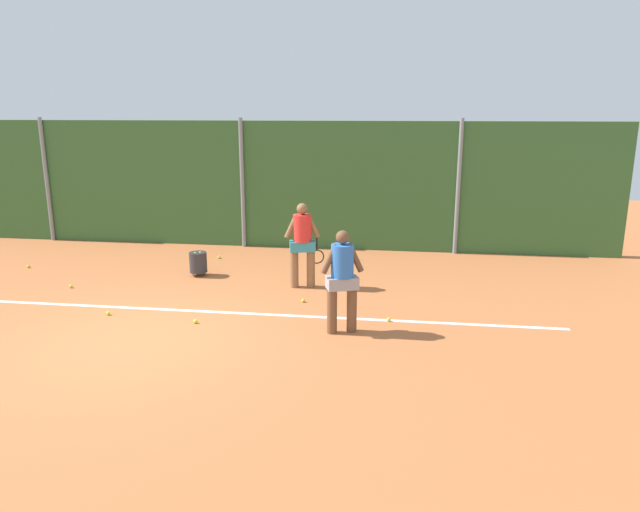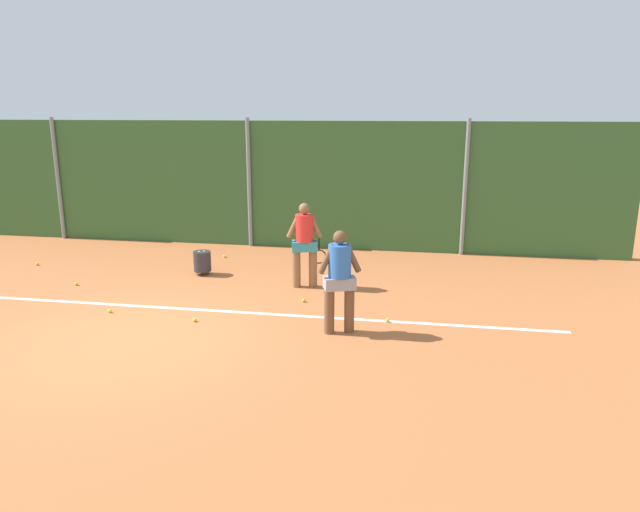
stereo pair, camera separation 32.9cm
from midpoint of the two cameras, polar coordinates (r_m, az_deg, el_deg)
The scene contains 16 objects.
ground_plane at distance 10.86m, azimuth -14.40°, elevation -4.34°, with size 27.75×27.75×0.00m, color #B76638.
hedge_fence_backdrop at distance 14.75m, azimuth -8.07°, elevation 6.97°, with size 18.04×0.25×3.10m, color #386633.
fence_post_left at distance 16.78m, azimuth -25.71°, elevation 6.71°, with size 0.10×0.10×3.17m, color gray.
fence_post_center at distance 14.57m, azimuth -8.26°, elevation 7.02°, with size 0.10×0.10×3.17m, color gray.
fence_post_right at distance 14.05m, azimuth 12.73°, elevation 6.56°, with size 0.10×0.10×3.17m, color gray.
court_baseline_paint at distance 10.46m, azimuth -15.35°, elevation -5.10°, with size 13.18×0.10×0.01m, color white.
player_foreground_near at distance 8.84m, azimuth 1.12°, elevation -1.97°, with size 0.65×0.42×1.61m.
player_midcourt at distance 11.14m, azimuth -2.56°, elevation 1.50°, with size 0.74×0.39×1.65m.
ball_hopper at distance 12.34m, azimuth -12.59°, elevation -0.59°, with size 0.36×0.36×0.51m.
tennis_ball_0 at distance 12.35m, azimuth -23.92°, elevation -2.73°, with size 0.07×0.07×0.07m, color #CCDB33.
tennis_ball_1 at distance 9.60m, azimuth 5.76°, elevation -6.20°, with size 0.07×0.07×0.07m, color #CCDB33.
tennis_ball_2 at distance 13.73m, azimuth -10.53°, elevation -0.11°, with size 0.07×0.07×0.07m, color #CCDB33.
tennis_ball_3 at distance 9.72m, azimuth -13.07°, elevation -6.26°, with size 0.07×0.07×0.07m, color #CCDB33.
tennis_ball_4 at distance 10.48m, azimuth -2.56°, elevation -4.38°, with size 0.07×0.07×0.07m, color #CCDB33.
tennis_ball_5 at distance 14.29m, azimuth -27.24°, elevation -0.91°, with size 0.07×0.07×0.07m, color #CCDB33.
tennis_ball_6 at distance 10.51m, azimuth -20.88°, elevation -5.26°, with size 0.07×0.07×0.07m, color #CCDB33.
Camera 1 is at (3.89, -7.61, 3.36)m, focal length 32.69 mm.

